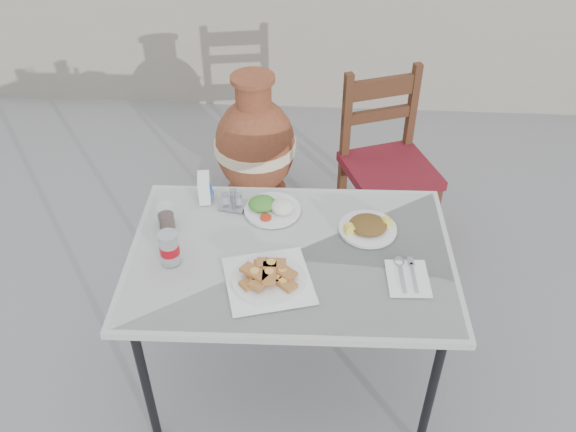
# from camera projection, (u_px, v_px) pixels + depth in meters

# --- Properties ---
(ground) EXTENTS (80.00, 80.00, 0.00)m
(ground) POSITION_uv_depth(u_px,v_px,m) (303.00, 388.00, 2.50)
(ground) COLOR slate
(ground) RESTS_ON ground
(cafe_table) EXTENTS (1.15, 0.80, 0.69)m
(cafe_table) POSITION_uv_depth(u_px,v_px,m) (291.00, 262.00, 2.16)
(cafe_table) COLOR black
(cafe_table) RESTS_ON ground
(pide_plate) EXTENTS (0.34, 0.34, 0.06)m
(pide_plate) POSITION_uv_depth(u_px,v_px,m) (268.00, 275.00, 2.00)
(pide_plate) COLOR white
(pide_plate) RESTS_ON cafe_table
(salad_rice_plate) EXTENTS (0.21, 0.21, 0.05)m
(salad_rice_plate) POSITION_uv_depth(u_px,v_px,m) (272.00, 207.00, 2.29)
(salad_rice_plate) COLOR silver
(salad_rice_plate) RESTS_ON cafe_table
(salad_chopped_plate) EXTENTS (0.21, 0.21, 0.05)m
(salad_chopped_plate) POSITION_uv_depth(u_px,v_px,m) (368.00, 226.00, 2.21)
(salad_chopped_plate) COLOR silver
(salad_chopped_plate) RESTS_ON cafe_table
(soda_can) EXTENTS (0.07, 0.07, 0.12)m
(soda_can) POSITION_uv_depth(u_px,v_px,m) (169.00, 248.00, 2.05)
(soda_can) COLOR silver
(soda_can) RESTS_ON cafe_table
(cola_glass) EXTENTS (0.06, 0.06, 0.09)m
(cola_glass) POSITION_uv_depth(u_px,v_px,m) (166.00, 218.00, 2.21)
(cola_glass) COLOR white
(cola_glass) RESTS_ON cafe_table
(napkin_holder) EXTENTS (0.07, 0.09, 0.10)m
(napkin_holder) POSITION_uv_depth(u_px,v_px,m) (204.00, 188.00, 2.33)
(napkin_holder) COLOR white
(napkin_holder) RESTS_ON cafe_table
(condiment_caddy) EXTENTS (0.11, 0.10, 0.07)m
(condiment_caddy) POSITION_uv_depth(u_px,v_px,m) (233.00, 201.00, 2.31)
(condiment_caddy) COLOR #AFB0B6
(condiment_caddy) RESTS_ON cafe_table
(cutlery_napkin) EXTENTS (0.15, 0.19, 0.01)m
(cutlery_napkin) POSITION_uv_depth(u_px,v_px,m) (407.00, 275.00, 2.03)
(cutlery_napkin) COLOR white
(cutlery_napkin) RESTS_ON cafe_table
(chair) EXTENTS (0.52, 0.52, 0.90)m
(chair) POSITION_uv_depth(u_px,v_px,m) (387.00, 164.00, 2.95)
(chair) COLOR #361B0E
(chair) RESTS_ON ground
(terracotta_urn) EXTENTS (0.44, 0.44, 0.77)m
(terracotta_urn) POSITION_uv_depth(u_px,v_px,m) (255.00, 147.00, 3.28)
(terracotta_urn) COLOR brown
(terracotta_urn) RESTS_ON ground
(back_wall) EXTENTS (6.00, 0.25, 1.20)m
(back_wall) POSITION_uv_depth(u_px,v_px,m) (320.00, 18.00, 4.07)
(back_wall) COLOR gray
(back_wall) RESTS_ON ground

